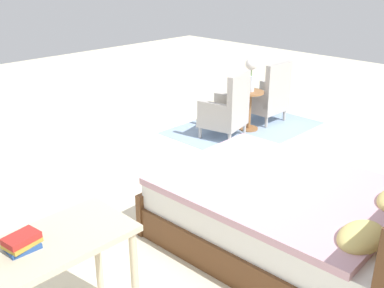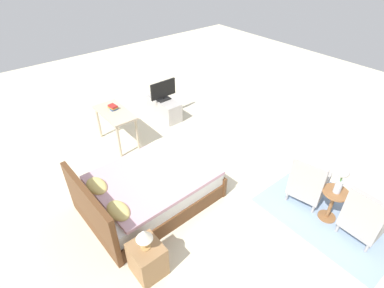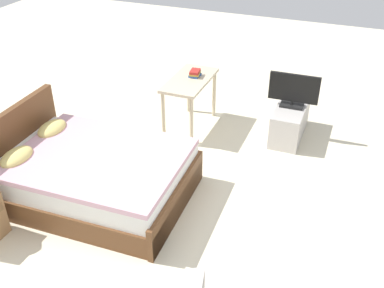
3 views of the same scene
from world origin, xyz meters
TOP-DOWN VIEW (x-y plane):
  - ground_plane at (0.00, 0.00)m, footprint 16.00×16.00m
  - bed at (0.04, 1.17)m, footprint 1.58×2.18m
  - tv_stand at (2.27, -0.71)m, footprint 0.96×0.40m
  - tv_flatscreen at (2.27, -0.71)m, footprint 0.21×0.68m
  - vanity_desk at (1.97, 0.71)m, footprint 1.04×0.52m
  - book_stack at (2.09, 0.68)m, footprint 0.21×0.17m

SIDE VIEW (x-z plane):
  - ground_plane at x=0.00m, z-range 0.00..0.00m
  - tv_stand at x=2.27m, z-range 0.00..0.47m
  - bed at x=0.04m, z-range -0.18..0.78m
  - vanity_desk at x=1.97m, z-range 0.27..1.04m
  - tv_flatscreen at x=2.27m, z-range 0.48..0.96m
  - book_stack at x=2.09m, z-range 0.78..0.87m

